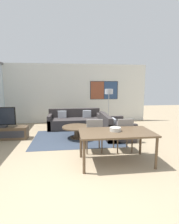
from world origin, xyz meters
name	(u,v)px	position (x,y,z in m)	size (l,w,h in m)	color
ground_plane	(84,193)	(0.00, 0.00, 0.00)	(24.00, 24.00, 0.00)	#9E896B
wall_back	(74,93)	(0.05, 5.84, 1.40)	(7.31, 0.09, 2.80)	silver
area_rug	(77,138)	(0.05, 3.12, 0.00)	(2.93, 2.20, 0.01)	#333D4C
tv_console	(2,133)	(-2.46, 3.31, 0.21)	(1.68, 0.44, 0.41)	brown
television	(1,118)	(-2.46, 3.31, 0.74)	(0.96, 0.20, 0.67)	#2D2D33
sofa_main	(75,122)	(0.05, 4.59, 0.27)	(2.21, 0.94, 0.79)	#383333
sofa_side	(114,129)	(1.36, 3.14, 0.27)	(0.94, 1.57, 0.79)	#383333
coffee_table	(77,129)	(0.05, 3.12, 0.31)	(0.99, 0.99, 0.41)	brown
dining_table	(116,135)	(0.84, 1.08, 0.68)	(1.68, 0.95, 0.75)	brown
dining_chair_left	(94,134)	(0.44, 1.78, 0.51)	(0.46, 0.46, 0.93)	gray
dining_chair_centre	(124,133)	(1.25, 1.74, 0.51)	(0.46, 0.46, 0.93)	gray
fruit_bowl	(115,129)	(0.84, 1.13, 0.80)	(0.26, 0.26, 0.09)	#B7B2A8
floor_lamp	(109,95)	(1.52, 4.66, 1.40)	(0.35, 0.35, 1.64)	#2D2D33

